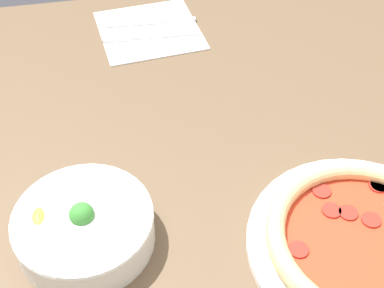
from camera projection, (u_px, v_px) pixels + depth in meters
The scene contains 6 objects.
dining_table at pixel (282, 247), 0.81m from camera, with size 1.26×1.04×0.76m.
pizza at pixel (365, 241), 0.69m from camera, with size 0.30×0.30×0.04m.
bowl at pixel (85, 228), 0.68m from camera, with size 0.18×0.18×0.07m.
napkin at pixel (149, 30), 1.06m from camera, with size 0.21×0.21×0.00m.
fork at pixel (152, 37), 1.04m from camera, with size 0.02×0.19×0.00m.
knife at pixel (152, 22), 1.08m from camera, with size 0.02×0.20×0.01m.
Camera 1 is at (-0.43, 0.22, 1.35)m, focal length 50.00 mm.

